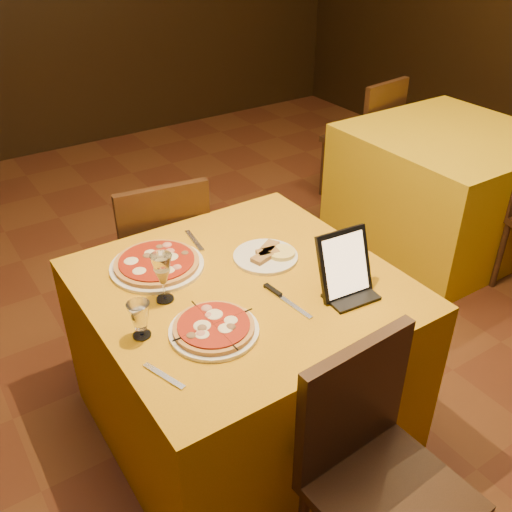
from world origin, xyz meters
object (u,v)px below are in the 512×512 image
main_table (243,358)px  pizza_far (157,264)px  chair_main_far (158,256)px  tablet (344,264)px  chair_main_near (391,496)px  water_glass (140,320)px  chair_side_far (360,139)px  side_table (444,189)px  pizza_near (214,329)px  wine_glass (163,278)px

main_table → pizza_far: bearing=129.3°
chair_main_far → tablet: 1.15m
chair_main_near → chair_main_far: same height
main_table → water_glass: water_glass is taller
chair_main_far → chair_side_far: size_ratio=1.00×
side_table → chair_main_far: bearing=175.2°
chair_main_far → pizza_far: 0.64m
chair_main_near → pizza_far: 1.15m
chair_main_near → tablet: 0.76m
chair_main_far → water_glass: 1.03m
main_table → pizza_near: (-0.23, -0.19, 0.39)m
chair_main_far → wine_glass: wine_glass is taller
side_table → water_glass: bearing=-163.5°
side_table → wine_glass: (-2.21, -0.56, 0.47)m
chair_main_near → chair_main_far: 1.61m
chair_side_far → pizza_far: 2.46m
chair_main_near → tablet: (0.27, 0.58, 0.41)m
chair_main_near → chair_side_far: (1.93, 2.25, 0.00)m
chair_main_near → water_glass: bearing=117.1°
pizza_far → water_glass: size_ratio=2.79×
tablet → chair_main_far: bearing=109.9°
chair_main_far → tablet: bearing=113.5°
water_glass → chair_main_far: bearing=63.3°
side_table → tablet: (-1.65, -0.87, 0.49)m
main_table → chair_main_far: size_ratio=1.21×
tablet → chair_side_far: bearing=50.5°
pizza_far → tablet: bearing=-46.4°
side_table → pizza_near: (-2.15, -0.81, 0.39)m
side_table → chair_side_far: bearing=90.0°
main_table → wine_glass: bearing=167.7°
pizza_near → water_glass: size_ratio=2.30×
pizza_far → water_glass: 0.41m
pizza_near → pizza_far: same height
main_table → pizza_far: size_ratio=3.03×
tablet → chair_main_near: bearing=-110.2°
pizza_near → wine_glass: size_ratio=1.57×
main_table → tablet: (0.27, -0.25, 0.49)m
pizza_near → water_glass: bearing=150.4°
chair_side_far → pizza_near: size_ratio=3.05×
main_table → pizza_far: (-0.22, 0.27, 0.39)m
water_glass → chair_side_far: bearing=32.5°
main_table → chair_main_far: (0.00, 0.79, 0.08)m
main_table → water_glass: bearing=-170.2°
pizza_far → wine_glass: wine_glass is taller
pizza_near → wine_glass: 0.27m
side_table → pizza_far: size_ratio=3.03×
main_table → side_table: (1.93, 0.62, 0.00)m
chair_main_near → chair_main_far: size_ratio=1.00×
side_table → chair_side_far: (0.00, 0.80, 0.08)m
chair_side_far → main_table: bearing=28.8°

